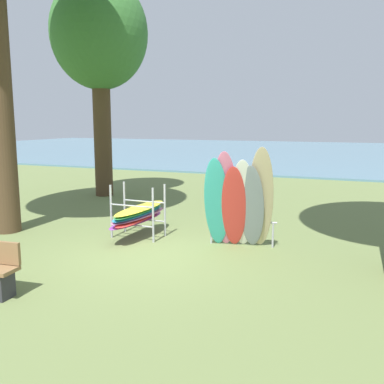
# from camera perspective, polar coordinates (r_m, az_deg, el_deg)

# --- Properties ---
(ground_plane) EXTENTS (80.00, 80.00, 0.00)m
(ground_plane) POSITION_cam_1_polar(r_m,az_deg,el_deg) (8.95, -5.63, -8.32)
(ground_plane) COLOR olive
(lake_water) EXTENTS (80.00, 36.00, 0.10)m
(lake_water) POSITION_cam_1_polar(r_m,az_deg,el_deg) (39.14, 16.44, 5.07)
(lake_water) COLOR slate
(lake_water) RESTS_ON ground
(tree_mid_behind) EXTENTS (3.39, 3.39, 7.70)m
(tree_mid_behind) POSITION_cam_1_polar(r_m,az_deg,el_deg) (16.32, -12.15, 19.40)
(tree_mid_behind) COLOR #4C3823
(tree_mid_behind) RESTS_ON ground
(leaning_board_pile) EXTENTS (1.58, 1.09, 2.22)m
(leaning_board_pile) POSITION_cam_1_polar(r_m,az_deg,el_deg) (9.13, 6.17, -1.52)
(leaning_board_pile) COLOR #38B2AD
(leaning_board_pile) RESTS_ON ground
(board_storage_rack) EXTENTS (1.15, 2.13, 1.25)m
(board_storage_rack) POSITION_cam_1_polar(r_m,az_deg,el_deg) (10.22, -7.08, -2.91)
(board_storage_rack) COLOR #9EA0A5
(board_storage_rack) RESTS_ON ground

